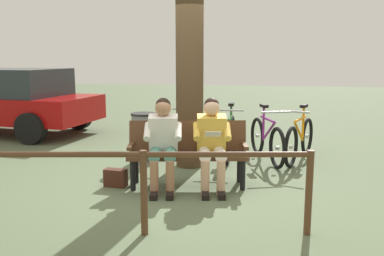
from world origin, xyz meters
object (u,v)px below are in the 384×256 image
object	(u,v)px
parked_car	(6,100)
handbag	(116,178)
person_reading	(212,139)
litter_bin	(144,138)
bicycle_black	(300,140)
bicycle_green	(230,137)
bench	(188,148)
person_companion	(163,139)
bicycle_red	(267,140)
tree_trunk	(190,52)
bicycle_blue	(193,136)

from	to	relation	value
parked_car	handbag	bearing A→B (deg)	144.65
person_reading	litter_bin	world-z (taller)	person_reading
bicycle_black	bicycle_green	distance (m)	1.17
bicycle_black	bench	bearing A→B (deg)	-25.35
person_reading	person_companion	size ratio (longest dim) A/B	1.00
bicycle_red	parked_car	xyz separation A→B (m)	(5.87, -1.48, 0.41)
bicycle_red	bench	bearing A→B (deg)	-53.47
bench	parked_car	bearing A→B (deg)	-43.72
handbag	bicycle_red	bearing A→B (deg)	-137.38
person_reading	bicycle_red	distance (m)	1.81
litter_bin	bicycle_black	size ratio (longest dim) A/B	0.51
tree_trunk	litter_bin	distance (m)	1.59
bench	handbag	distance (m)	1.05
litter_bin	bicycle_blue	bearing A→B (deg)	-139.59
handbag	bicycle_blue	bearing A→B (deg)	-110.04
person_companion	person_reading	bearing A→B (deg)	179.95
bicycle_green	bicycle_blue	size ratio (longest dim) A/B	1.00
person_reading	person_companion	distance (m)	0.64
person_reading	litter_bin	bearing A→B (deg)	-53.15
person_companion	parked_car	xyz separation A→B (m)	(4.54, -3.25, 0.11)
tree_trunk	bench	bearing A→B (deg)	99.63
person_companion	litter_bin	distance (m)	1.46
person_companion	bicycle_black	distance (m)	2.67
litter_bin	person_companion	bearing A→B (deg)	117.63
bicycle_green	parked_car	xyz separation A→B (m)	(5.24, -1.36, 0.41)
person_reading	parked_car	xyz separation A→B (m)	(5.17, -3.12, 0.11)
bicycle_black	bicycle_green	world-z (taller)	same
handbag	parked_car	xyz separation A→B (m)	(3.89, -3.30, 0.65)
handbag	bicycle_green	bearing A→B (deg)	-124.87
person_companion	bicycle_green	xyz separation A→B (m)	(-0.70, -1.89, -0.30)
litter_bin	person_reading	bearing A→B (deg)	138.52
bicycle_red	bicycle_green	world-z (taller)	same
bicycle_black	bicycle_blue	xyz separation A→B (m)	(1.82, 0.00, 0.00)
handbag	litter_bin	distance (m)	1.36
tree_trunk	bicycle_green	bearing A→B (deg)	-130.38
bench	tree_trunk	distance (m)	1.63
bicycle_red	bicycle_green	xyz separation A→B (m)	(0.63, -0.12, 0.00)
parked_car	bench	bearing A→B (deg)	152.91
person_companion	bench	bearing A→B (deg)	-153.21
litter_bin	parked_car	world-z (taller)	parked_car
bench	bicycle_red	size ratio (longest dim) A/B	1.04
person_companion	litter_bin	size ratio (longest dim) A/B	1.46
bicycle_blue	parked_car	bearing A→B (deg)	-100.99
tree_trunk	bicycle_green	xyz separation A→B (m)	(-0.58, -0.68, -1.44)
bicycle_green	litter_bin	bearing A→B (deg)	-67.03
bench	tree_trunk	world-z (taller)	tree_trunk
bicycle_black	bicycle_red	xyz separation A→B (m)	(0.55, 0.12, 0.00)
tree_trunk	handbag	bearing A→B (deg)	58.46
handbag	litter_bin	world-z (taller)	litter_bin
parked_car	person_companion	bearing A→B (deg)	149.40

